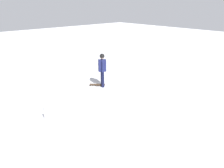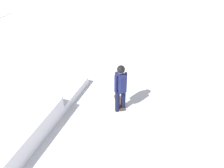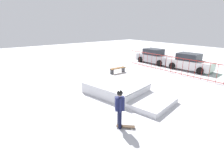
# 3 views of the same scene
# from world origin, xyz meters

# --- Properties ---
(skate_ramp) EXTENTS (5.78, 3.52, 0.74)m
(skate_ramp) POSITION_xyz_m (0.50, -0.01, 0.32)
(skate_ramp) COLOR silver
(skate_ramp) RESTS_ON ground
(skater) EXTENTS (0.39, 0.44, 1.73)m
(skater) POSITION_xyz_m (3.18, -2.47, 1.01)
(skater) COLOR black
(skater) RESTS_ON ground
(skateboard) EXTENTS (0.72, 0.70, 0.09)m
(skateboard) POSITION_xyz_m (3.39, -2.30, 0.08)
(skateboard) COLOR #3F2D1E
(skateboard) RESTS_ON ground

